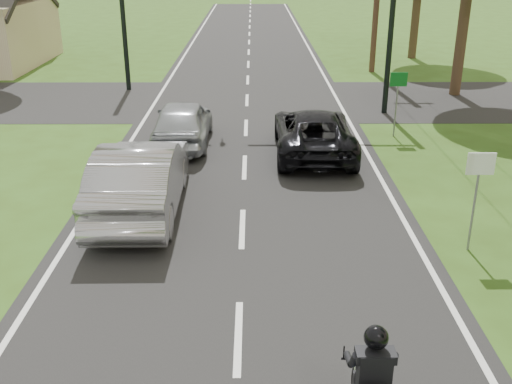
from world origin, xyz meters
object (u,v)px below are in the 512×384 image
silver_suv (183,122)px  sign_green (398,89)px  dark_suv (314,132)px  sign_white (479,178)px  silver_sedan (141,177)px

silver_suv → sign_green: sign_green is taller
silver_suv → dark_suv: bearing=166.9°
sign_white → silver_suv: bearing=132.9°
dark_suv → silver_suv: bearing=-12.7°
sign_white → sign_green: 8.00m
silver_suv → sign_white: 9.83m
silver_suv → sign_green: (6.86, 0.82, 0.87)m
silver_sedan → sign_green: (7.28, 5.98, 0.75)m
silver_sedan → sign_white: 7.40m
silver_sedan → sign_white: sign_white is taller
silver_sedan → sign_green: bearing=-141.4°
dark_suv → sign_white: sign_white is taller
silver_sedan → sign_white: (7.08, -2.02, 0.75)m
sign_green → silver_suv: bearing=-173.2°
dark_suv → sign_green: size_ratio=2.29×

